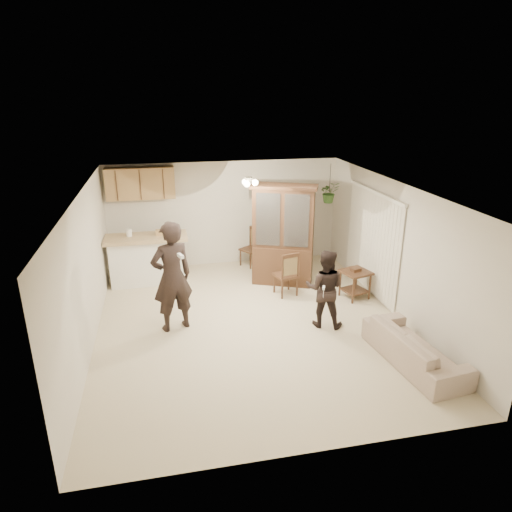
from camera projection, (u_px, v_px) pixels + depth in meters
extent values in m
plane|color=beige|center=(251.00, 324.00, 8.39)|extent=(6.50, 6.50, 0.00)
cube|color=white|center=(251.00, 190.00, 7.53)|extent=(5.50, 6.50, 0.02)
cube|color=beige|center=(225.00, 214.00, 10.95)|extent=(5.50, 0.02, 2.50)
cube|color=beige|center=(309.00, 364.00, 4.98)|extent=(5.50, 0.02, 2.50)
cube|color=beige|center=(86.00, 273.00, 7.43)|extent=(0.02, 6.50, 2.50)
cube|color=beige|center=(396.00, 250.00, 8.49)|extent=(0.02, 6.50, 2.50)
cube|color=white|center=(148.00, 262.00, 10.03)|extent=(1.60, 0.55, 1.00)
cube|color=tan|center=(146.00, 238.00, 9.84)|extent=(1.75, 0.70, 0.08)
cube|color=olive|center=(140.00, 183.00, 10.13)|extent=(1.50, 0.34, 0.70)
imported|color=#326127|center=(329.00, 192.00, 10.40)|extent=(0.43, 0.37, 0.48)
cylinder|color=black|center=(330.00, 178.00, 10.29)|extent=(0.01, 0.01, 0.65)
imported|color=beige|center=(415.00, 342.00, 7.08)|extent=(0.94, 1.95, 0.73)
imported|color=black|center=(172.00, 282.00, 7.95)|extent=(0.76, 0.62, 1.80)
imported|color=black|center=(325.00, 291.00, 8.14)|extent=(0.81, 0.74, 1.35)
cube|color=#331E12|center=(283.00, 264.00, 10.07)|extent=(1.38, 0.97, 0.86)
cube|color=#331E12|center=(284.00, 217.00, 9.70)|extent=(1.36, 0.91, 1.29)
cube|color=silver|center=(284.00, 217.00, 9.70)|extent=(1.04, 0.45, 1.12)
cube|color=#331E12|center=(284.00, 186.00, 9.47)|extent=(1.49, 1.03, 0.06)
cube|color=#331E12|center=(356.00, 272.00, 9.27)|extent=(0.66, 0.66, 0.04)
cube|color=#331E12|center=(354.00, 290.00, 9.41)|extent=(0.55, 0.55, 0.03)
cube|color=#331E12|center=(356.00, 270.00, 9.26)|extent=(0.22, 0.18, 0.06)
cube|color=#331E12|center=(169.00, 257.00, 10.40)|extent=(0.50, 0.50, 0.05)
cube|color=olive|center=(168.00, 246.00, 10.31)|extent=(0.34, 0.08, 0.39)
cube|color=#331E12|center=(168.00, 235.00, 10.22)|extent=(0.42, 0.08, 0.08)
cube|color=#331E12|center=(250.00, 249.00, 11.04)|extent=(0.57, 0.57, 0.04)
cube|color=olive|center=(250.00, 240.00, 10.96)|extent=(0.20, 0.27, 0.36)
cube|color=#331E12|center=(250.00, 230.00, 10.88)|extent=(0.24, 0.33, 0.07)
cube|color=#331E12|center=(286.00, 275.00, 9.48)|extent=(0.51, 0.51, 0.05)
cube|color=olive|center=(286.00, 264.00, 9.39)|extent=(0.31, 0.11, 0.37)
cube|color=#331E12|center=(286.00, 253.00, 9.30)|extent=(0.39, 0.13, 0.07)
cube|color=white|center=(181.00, 256.00, 7.35)|extent=(0.11, 0.18, 0.05)
cube|color=white|center=(324.00, 288.00, 7.76)|extent=(0.09, 0.13, 0.04)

